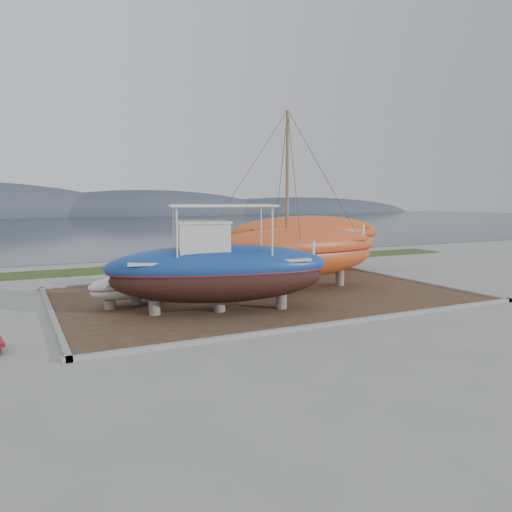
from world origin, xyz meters
name	(u,v)px	position (x,y,z in m)	size (l,w,h in m)	color
ground	(307,313)	(0.00, 0.00, 0.00)	(140.00, 140.00, 0.00)	gray
dirt_patch	(261,295)	(0.00, 4.00, 0.03)	(18.00, 12.00, 0.06)	#422D1E
curb_frame	(261,294)	(0.00, 4.00, 0.07)	(18.60, 12.60, 0.15)	gray
grass_strip	(183,266)	(0.00, 15.50, 0.04)	(44.00, 3.00, 0.08)	#284219
sea	(79,226)	(0.00, 70.00, 0.00)	(260.00, 100.00, 0.04)	#16232D
mountain_ridge	(52,216)	(0.00, 125.00, 0.00)	(200.00, 36.00, 20.00)	#333D49
blue_caique	(219,259)	(-3.08, 1.58, 2.17)	(8.78, 2.75, 4.23)	navy
white_dinghy	(136,289)	(-5.72, 4.44, 0.70)	(4.29, 1.61, 1.29)	silver
orange_sailboat	(296,202)	(2.05, 4.37, 4.35)	(9.35, 2.75, 8.57)	#C54A1E
orange_bare_hull	(306,244)	(5.97, 9.56, 1.72)	(10.13, 3.04, 3.32)	#C54A1E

